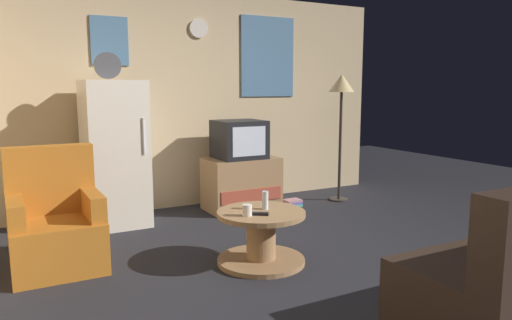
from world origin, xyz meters
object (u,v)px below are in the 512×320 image
fridge (115,153)px  mug_ceramic_white (247,210)px  tv_stand (241,184)px  remote_control (259,214)px  coffee_table (261,237)px  book_stack (292,203)px  crt_tv (239,139)px  standing_lamp (341,93)px  armchair (55,226)px  wine_glass (265,200)px

fridge → mug_ceramic_white: fridge is taller
tv_stand → remote_control: (-0.74, -1.77, 0.14)m
coffee_table → book_stack: size_ratio=3.48×
fridge → coffee_table: bearing=-65.5°
fridge → tv_stand: bearing=-1.4°
fridge → crt_tv: fridge is taller
crt_tv → book_stack: size_ratio=2.61×
crt_tv → book_stack: bearing=-15.6°
standing_lamp → book_stack: 1.49m
tv_stand → armchair: 2.35m
crt_tv → armchair: (-2.12, -0.96, -0.49)m
crt_tv → mug_ceramic_white: (-0.80, -1.74, -0.35)m
crt_tv → mug_ceramic_white: bearing=-114.8°
wine_glass → book_stack: wine_glass is taller
tv_stand → mug_ceramic_white: tv_stand is taller
tv_stand → crt_tv: (-0.03, -0.00, 0.53)m
fridge → mug_ceramic_white: (0.61, -1.78, -0.27)m
remote_control → book_stack: 2.12m
standing_lamp → mug_ceramic_white: 2.77m
tv_stand → wine_glass: size_ratio=5.60×
tv_stand → coffee_table: tv_stand is taller
coffee_table → mug_ceramic_white: size_ratio=8.00×
wine_glass → armchair: size_ratio=0.16×
fridge → wine_glass: (0.84, -1.66, -0.24)m
mug_ceramic_white → book_stack: (1.43, 1.57, -0.44)m
fridge → crt_tv: (1.41, -0.04, 0.08)m
crt_tv → tv_stand: bearing=2.1°
coffee_table → armchair: 1.65m
tv_stand → armchair: size_ratio=0.88×
tv_stand → mug_ceramic_white: (-0.83, -1.74, 0.18)m
book_stack → armchair: bearing=-164.1°
crt_tv → coffee_table: bearing=-110.9°
fridge → armchair: bearing=-125.2°
crt_tv → remote_control: size_ratio=3.60×
coffee_table → remote_control: (-0.07, -0.10, 0.23)m
standing_lamp → remote_control: size_ratio=10.60×
mug_ceramic_white → remote_control: size_ratio=0.60×
remote_control → armchair: bearing=-176.7°
wine_glass → remote_control: wine_glass is taller
fridge → book_stack: fridge is taller
remote_control → fridge: bearing=144.4°
fridge → crt_tv: 1.42m
tv_stand → wine_glass: tv_stand is taller
crt_tv → remote_control: 1.94m
standing_lamp → wine_glass: 2.52m
remote_control → standing_lamp: bearing=70.9°
remote_control → armchair: 1.63m
mug_ceramic_white → tv_stand: bearing=64.6°
coffee_table → armchair: armchair is taller
fridge → tv_stand: fridge is taller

